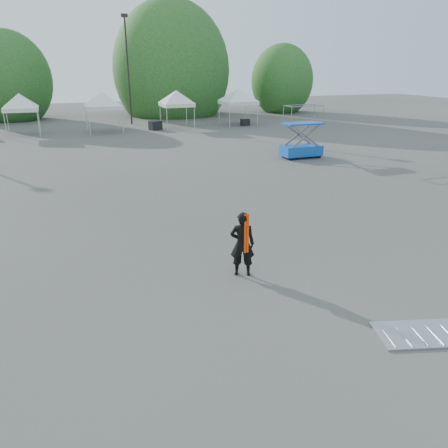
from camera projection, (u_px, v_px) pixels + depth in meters
name	position (u px, v px, depth m)	size (l,w,h in m)	color
ground	(212.00, 252.00, 13.64)	(120.00, 120.00, 0.00)	#474442
light_pole_east	(128.00, 64.00, 40.79)	(0.60, 0.25, 9.80)	black
tree_mid_w	(8.00, 81.00, 44.66)	(4.16, 4.16, 6.33)	#382314
tree_mid_e	(172.00, 70.00, 49.17)	(5.12, 5.12, 7.79)	#382314
tree_far_e	(282.00, 81.00, 52.20)	(3.84, 3.84, 5.84)	#382314
tent_d	(19.00, 97.00, 35.00)	(3.74, 3.74, 3.88)	silver
tent_e	(102.00, 95.00, 36.64)	(4.13, 4.13, 3.88)	silver
tent_f	(176.00, 93.00, 38.94)	(3.84, 3.84, 3.88)	silver
tent_g	(238.00, 92.00, 41.08)	(4.27, 4.27, 3.88)	silver
man	(242.00, 244.00, 11.89)	(0.79, 0.66, 1.84)	black
scissor_lift	(302.00, 132.00, 26.83)	(2.49, 1.26, 3.19)	#0C3DA8
barrier_mid	(425.00, 334.00, 9.48)	(2.30, 1.60, 0.07)	#A8ABB0
crate_mid	(155.00, 126.00, 38.75)	(1.00, 0.78, 0.78)	black
crate_east	(245.00, 122.00, 41.54)	(0.78, 0.61, 0.61)	black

